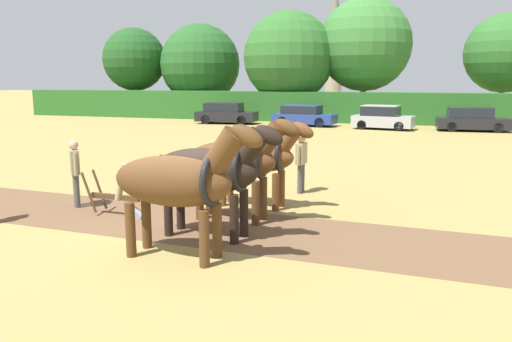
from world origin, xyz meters
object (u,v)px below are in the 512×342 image
at_px(farmer_at_plow, 75,168).
at_px(parked_car_left, 304,116).
at_px(tree_center_right, 505,53).
at_px(tree_center, 365,45).
at_px(draft_horse_lead_left, 178,181).
at_px(draft_horse_trail_left, 236,161).
at_px(parked_car_far_left, 226,114).
at_px(tree_center_left, 289,57).
at_px(parked_car_center_left, 382,118).
at_px(church_spire, 334,37).
at_px(draft_horse_trail_right, 256,157).
at_px(plow, 120,203).
at_px(parked_car_center, 472,120).
at_px(tree_left, 200,64).
at_px(draft_horse_lead_right, 210,170).
at_px(tree_far_left, 134,60).
at_px(farmer_beside_team, 301,158).

xyz_separation_m(farmer_at_plow, parked_car_left, (0.26, 23.94, -0.28)).
bearing_deg(tree_center_right, tree_center, -178.67).
bearing_deg(draft_horse_lead_left, draft_horse_trail_left, 90.11).
relative_size(tree_center_right, parked_car_far_left, 1.78).
relative_size(tree_center_left, parked_car_center_left, 2.14).
bearing_deg(church_spire, draft_horse_trail_right, -81.68).
height_order(draft_horse_lead_left, plow, draft_horse_lead_left).
bearing_deg(parked_car_center, plow, -115.97).
xyz_separation_m(tree_left, draft_horse_lead_right, (15.11, -32.34, -3.16)).
relative_size(draft_horse_lead_right, draft_horse_trail_left, 1.04).
bearing_deg(parked_car_center_left, draft_horse_lead_left, -84.83).
distance_m(tree_far_left, draft_horse_lead_left, 39.37).
xyz_separation_m(farmer_beside_team, parked_car_center_left, (0.67, 19.82, -0.27)).
bearing_deg(parked_car_center, draft_horse_lead_right, -109.86).
bearing_deg(draft_horse_lead_right, plow, 166.21).
bearing_deg(draft_horse_lead_right, tree_left, 116.95).
xyz_separation_m(draft_horse_lead_right, farmer_beside_team, (0.80, 4.51, -0.37)).
distance_m(tree_left, farmer_beside_team, 32.24).
bearing_deg(parked_car_left, plow, -81.27).
relative_size(tree_center_left, draft_horse_lead_left, 2.89).
relative_size(tree_center_left, church_spire, 0.47).
bearing_deg(draft_horse_lead_left, parked_car_left, 100.33).
xyz_separation_m(tree_center_right, farmer_beside_team, (-8.65, -28.29, -4.10)).
height_order(parked_car_far_left, parked_car_left, parked_car_far_left).
distance_m(tree_left, parked_car_center, 23.53).
bearing_deg(parked_car_center, tree_center, 130.40).
bearing_deg(plow, farmer_beside_team, 49.36).
bearing_deg(tree_center, parked_car_far_left, -140.30).
xyz_separation_m(farmer_beside_team, parked_car_center, (6.07, 20.36, -0.30)).
bearing_deg(church_spire, farmer_beside_team, -80.85).
distance_m(plow, parked_car_center_left, 23.95).
bearing_deg(plow, parked_car_center, 70.36).
height_order(tree_center_left, draft_horse_lead_left, tree_center_left).
bearing_deg(parked_car_center_left, church_spire, 112.21).
distance_m(draft_horse_trail_right, farmer_at_plow, 4.55).
bearing_deg(farmer_beside_team, parked_car_far_left, 120.93).
distance_m(tree_center_left, church_spire, 40.77).
relative_size(draft_horse_lead_left, draft_horse_lead_right, 1.03).
bearing_deg(draft_horse_lead_right, draft_horse_trail_right, 90.00).
distance_m(tree_center_left, draft_horse_trail_right, 29.18).
height_order(tree_center_left, church_spire, church_spire).
xyz_separation_m(church_spire, farmer_at_plow, (5.72, -69.97, -8.73)).
relative_size(draft_horse_lead_left, parked_car_left, 0.67).
height_order(draft_horse_trail_right, farmer_at_plow, draft_horse_trail_right).
xyz_separation_m(tree_center_right, parked_car_far_left, (-19.23, -7.72, -4.37)).
relative_size(draft_horse_lead_right, parked_car_left, 0.65).
xyz_separation_m(draft_horse_trail_right, farmer_at_plow, (-4.30, -1.46, -0.30)).
height_order(tree_center_left, plow, tree_center_left).
distance_m(tree_center, church_spire, 39.83).
xyz_separation_m(tree_far_left, tree_center, (20.57, 0.97, 0.93)).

